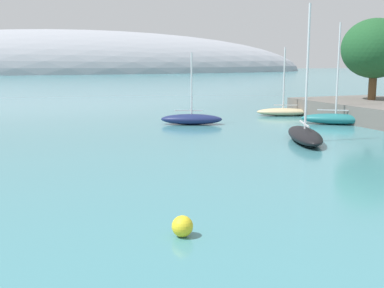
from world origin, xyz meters
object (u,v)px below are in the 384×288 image
object	(u,v)px
sailboat_teal_near_shore	(336,118)
mooring_buoy_yellow	(182,226)
sailboat_navy_outer_mooring	(192,119)
tree_clump_shore	(375,49)
sailboat_black_end_of_line	(305,134)
sailboat_sand_mid_mooring	(283,111)

from	to	relation	value
sailboat_teal_near_shore	mooring_buoy_yellow	size ratio (longest dim) A/B	12.60
sailboat_teal_near_shore	sailboat_navy_outer_mooring	world-z (taller)	sailboat_teal_near_shore
tree_clump_shore	sailboat_black_end_of_line	bearing A→B (deg)	-145.40
sailboat_black_end_of_line	mooring_buoy_yellow	world-z (taller)	sailboat_black_end_of_line
tree_clump_shore	mooring_buoy_yellow	xyz separation A→B (m)	(-33.10, -27.41, -7.20)
sailboat_sand_mid_mooring	sailboat_teal_near_shore	bearing A→B (deg)	118.08
tree_clump_shore	sailboat_black_end_of_line	xyz separation A→B (m)	(-17.02, -11.74, -6.99)
tree_clump_shore	sailboat_sand_mid_mooring	size ratio (longest dim) A/B	1.16
sailboat_teal_near_shore	sailboat_black_end_of_line	distance (m)	11.85
sailboat_sand_mid_mooring	sailboat_navy_outer_mooring	bearing A→B (deg)	36.66
tree_clump_shore	sailboat_navy_outer_mooring	world-z (taller)	tree_clump_shore
tree_clump_shore	sailboat_teal_near_shore	bearing A→B (deg)	-153.43
sailboat_teal_near_shore	sailboat_sand_mid_mooring	distance (m)	8.41
mooring_buoy_yellow	sailboat_navy_outer_mooring	bearing A→B (deg)	67.88
sailboat_sand_mid_mooring	sailboat_navy_outer_mooring	world-z (taller)	sailboat_sand_mid_mooring
sailboat_teal_near_shore	sailboat_sand_mid_mooring	bearing A→B (deg)	131.65
tree_clump_shore	sailboat_black_end_of_line	distance (m)	21.82
sailboat_sand_mid_mooring	sailboat_navy_outer_mooring	size ratio (longest dim) A/B	1.10
sailboat_teal_near_shore	mooring_buoy_yellow	bearing A→B (deg)	-101.05
sailboat_sand_mid_mooring	sailboat_black_end_of_line	size ratio (longest dim) A/B	0.74
sailboat_navy_outer_mooring	sailboat_black_end_of_line	distance (m)	13.63
tree_clump_shore	sailboat_teal_near_shore	xyz separation A→B (m)	(-8.03, -4.02, -6.98)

